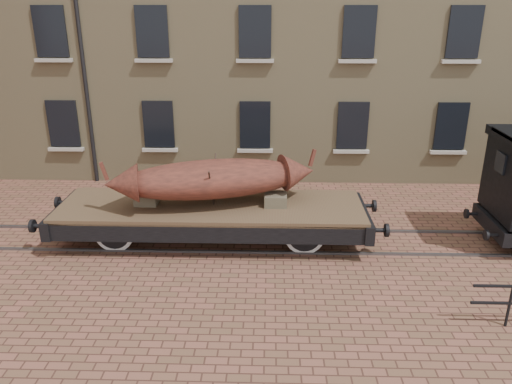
{
  "coord_description": "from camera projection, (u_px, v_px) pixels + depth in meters",
  "views": [
    {
      "loc": [
        -1.96,
        -12.69,
        6.32
      ],
      "look_at": [
        -2.34,
        0.5,
        1.3
      ],
      "focal_mm": 35.0,
      "sensor_mm": 36.0,
      "label": 1
    }
  ],
  "objects": [
    {
      "name": "rail_track",
      "position": [
        338.0,
        241.0,
        14.04
      ],
      "size": [
        30.0,
        1.52,
        0.06
      ],
      "color": "#59595E",
      "rests_on": "ground"
    },
    {
      "name": "flatcar_wagon",
      "position": [
        211.0,
        212.0,
        13.83
      ],
      "size": [
        9.43,
        2.56,
        1.42
      ],
      "color": "brown",
      "rests_on": "ground"
    },
    {
      "name": "ground",
      "position": [
        338.0,
        242.0,
        14.05
      ],
      "size": [
        90.0,
        90.0,
        0.0
      ],
      "primitive_type": "plane",
      "color": "brown"
    },
    {
      "name": "iron_boat",
      "position": [
        213.0,
        179.0,
        13.48
      ],
      "size": [
        5.76,
        2.74,
        1.42
      ],
      "color": "brown",
      "rests_on": "flatcar_wagon"
    }
  ]
}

